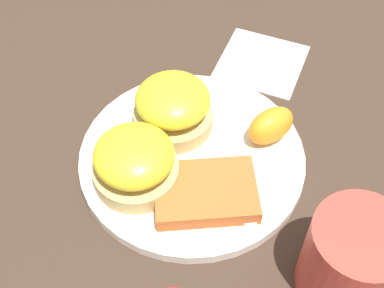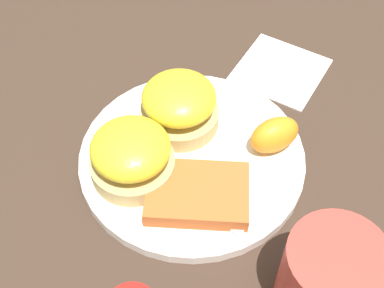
% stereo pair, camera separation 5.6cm
% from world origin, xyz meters
% --- Properties ---
extents(ground_plane, '(1.10, 1.10, 0.00)m').
position_xyz_m(ground_plane, '(0.00, 0.00, 0.00)').
color(ground_plane, '#38281E').
extents(plate, '(0.26, 0.26, 0.01)m').
position_xyz_m(plate, '(0.00, 0.00, 0.01)').
color(plate, silver).
rests_on(plate, ground_plane).
extents(sandwich_benedict_left, '(0.10, 0.10, 0.06)m').
position_xyz_m(sandwich_benedict_left, '(-0.03, 0.04, 0.05)').
color(sandwich_benedict_left, tan).
rests_on(sandwich_benedict_left, plate).
extents(sandwich_benedict_right, '(0.10, 0.10, 0.06)m').
position_xyz_m(sandwich_benedict_right, '(-0.05, -0.05, 0.05)').
color(sandwich_benedict_right, tan).
rests_on(sandwich_benedict_right, plate).
extents(hashbrown_patty, '(0.13, 0.11, 0.02)m').
position_xyz_m(hashbrown_patty, '(0.03, -0.05, 0.02)').
color(hashbrown_patty, '#BC5A28').
rests_on(hashbrown_patty, plate).
extents(orange_wedge, '(0.07, 0.07, 0.04)m').
position_xyz_m(orange_wedge, '(0.08, 0.05, 0.04)').
color(orange_wedge, orange).
rests_on(orange_wedge, plate).
extents(fork, '(0.20, 0.11, 0.00)m').
position_xyz_m(fork, '(-0.02, -0.03, 0.02)').
color(fork, silver).
rests_on(fork, plate).
extents(cup, '(0.12, 0.09, 0.10)m').
position_xyz_m(cup, '(0.18, -0.11, 0.05)').
color(cup, '#B23D33').
rests_on(cup, ground_plane).
extents(napkin, '(0.13, 0.13, 0.00)m').
position_xyz_m(napkin, '(0.05, 0.19, 0.00)').
color(napkin, white).
rests_on(napkin, ground_plane).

